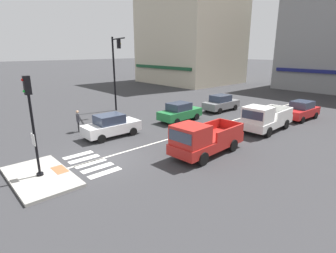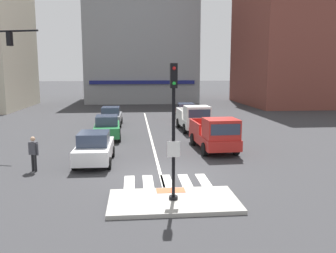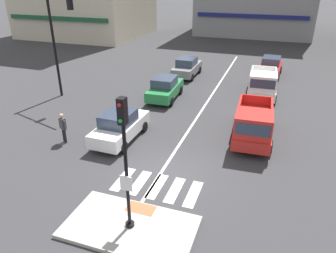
% 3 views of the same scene
% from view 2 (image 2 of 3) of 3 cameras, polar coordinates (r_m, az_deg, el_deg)
% --- Properties ---
extents(ground_plane, '(300.00, 300.00, 0.00)m').
position_cam_2_polar(ground_plane, '(16.57, -0.52, -7.67)').
color(ground_plane, '#333335').
extents(traffic_island, '(4.64, 2.61, 0.15)m').
position_cam_2_polar(traffic_island, '(13.17, 0.86, -11.78)').
color(traffic_island, '#A3A099').
rests_on(traffic_island, ground).
extents(tactile_pad_front, '(1.10, 0.60, 0.01)m').
position_cam_2_polar(tactile_pad_front, '(14.03, 0.42, -10.11)').
color(tactile_pad_front, '#DB5B38').
rests_on(tactile_pad_front, traffic_island).
extents(signal_pole, '(0.44, 0.38, 4.82)m').
position_cam_2_polar(signal_pole, '(12.43, 0.89, 1.15)').
color(signal_pole, black).
rests_on(signal_pole, traffic_island).
extents(crosswalk_stripe_a, '(0.44, 1.80, 0.01)m').
position_cam_2_polar(crosswalk_stripe_a, '(15.63, -6.16, -8.74)').
color(crosswalk_stripe_a, silver).
rests_on(crosswalk_stripe_a, ground).
extents(crosswalk_stripe_b, '(0.44, 1.80, 0.01)m').
position_cam_2_polar(crosswalk_stripe_b, '(15.63, -3.19, -8.69)').
color(crosswalk_stripe_b, silver).
rests_on(crosswalk_stripe_b, ground).
extents(crosswalk_stripe_c, '(0.44, 1.80, 0.01)m').
position_cam_2_polar(crosswalk_stripe_c, '(15.68, -0.22, -8.62)').
color(crosswalk_stripe_c, silver).
rests_on(crosswalk_stripe_c, ground).
extents(crosswalk_stripe_d, '(0.44, 1.80, 0.01)m').
position_cam_2_polar(crosswalk_stripe_d, '(15.77, 2.72, -8.52)').
color(crosswalk_stripe_d, silver).
rests_on(crosswalk_stripe_d, ground).
extents(crosswalk_stripe_e, '(0.44, 1.80, 0.01)m').
position_cam_2_polar(crosswalk_stripe_e, '(15.90, 5.62, -8.41)').
color(crosswalk_stripe_e, silver).
rests_on(crosswalk_stripe_e, ground).
extents(lane_centre_line, '(0.14, 28.00, 0.01)m').
position_cam_2_polar(lane_centre_line, '(26.28, -2.82, -1.46)').
color(lane_centre_line, silver).
rests_on(lane_centre_line, ground).
extents(building_corner_left, '(15.34, 16.88, 21.96)m').
position_cam_2_polar(building_corner_left, '(54.30, 20.26, 15.00)').
color(building_corner_left, brown).
rests_on(building_corner_left, ground).
extents(building_far_block, '(16.70, 19.21, 17.10)m').
position_cam_2_polar(building_far_block, '(59.89, -4.36, 12.55)').
color(building_far_block, gray).
rests_on(building_far_block, ground).
extents(car_red_eastbound_distant, '(2.00, 4.18, 1.64)m').
position_cam_2_polar(car_red_eastbound_distant, '(34.13, 2.90, 2.30)').
color(car_red_eastbound_distant, red).
rests_on(car_red_eastbound_distant, ground).
extents(car_white_westbound_near, '(1.89, 4.12, 1.64)m').
position_cam_2_polar(car_white_westbound_near, '(18.77, -11.61, -3.33)').
color(car_white_westbound_near, white).
rests_on(car_white_westbound_near, ground).
extents(car_grey_westbound_distant, '(1.87, 4.11, 1.64)m').
position_cam_2_polar(car_grey_westbound_distant, '(31.27, -9.04, 1.60)').
color(car_grey_westbound_distant, slate).
rests_on(car_grey_westbound_distant, ground).
extents(car_green_westbound_far, '(1.99, 4.17, 1.64)m').
position_cam_2_polar(car_green_westbound_far, '(25.35, -9.65, -0.11)').
color(car_green_westbound_far, '#237A3D').
rests_on(car_green_westbound_far, ground).
extents(pickup_truck_red_eastbound_mid, '(2.25, 5.19, 2.08)m').
position_cam_2_polar(pickup_truck_red_eastbound_mid, '(21.26, 7.51, -1.33)').
color(pickup_truck_red_eastbound_mid, red).
rests_on(pickup_truck_red_eastbound_mid, ground).
extents(pickup_truck_white_eastbound_far, '(2.22, 5.18, 2.08)m').
position_cam_2_polar(pickup_truck_white_eastbound_far, '(28.24, 4.12, 1.25)').
color(pickup_truck_white_eastbound_far, white).
rests_on(pickup_truck_white_eastbound_far, ground).
extents(pedestrian_at_curb_left, '(0.51, 0.35, 1.67)m').
position_cam_2_polar(pedestrian_at_curb_left, '(18.01, -20.59, -3.68)').
color(pedestrian_at_curb_left, black).
rests_on(pedestrian_at_curb_left, ground).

